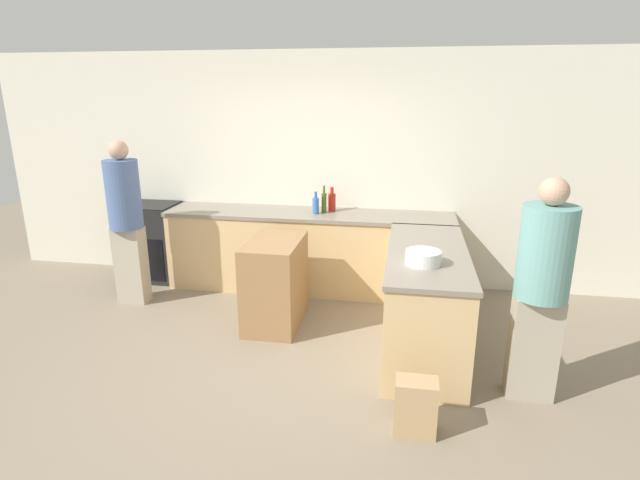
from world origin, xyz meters
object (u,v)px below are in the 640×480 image
at_px(island_table, 275,283).
at_px(water_bottle_blue, 316,205).
at_px(olive_oil_bottle, 324,202).
at_px(paper_bag, 416,406).
at_px(hot_sauce_bottle, 332,201).
at_px(person_at_peninsula, 542,285).
at_px(range_oven, 152,241).
at_px(person_by_range, 126,217).
at_px(mixing_bowl, 423,258).

xyz_separation_m(island_table, water_bottle_blue, (0.24, 0.93, 0.59)).
bearing_deg(olive_oil_bottle, paper_bag, -67.05).
distance_m(hot_sauce_bottle, paper_bag, 2.88).
distance_m(person_at_peninsula, paper_bag, 1.27).
bearing_deg(olive_oil_bottle, range_oven, -179.93).
distance_m(person_by_range, person_at_peninsula, 4.08).
bearing_deg(mixing_bowl, range_oven, 153.46).
bearing_deg(water_bottle_blue, island_table, -104.52).
bearing_deg(person_at_peninsula, range_oven, 155.17).
distance_m(mixing_bowl, hot_sauce_bottle, 1.98).
relative_size(range_oven, water_bottle_blue, 3.71).
height_order(island_table, mixing_bowl, mixing_bowl).
relative_size(olive_oil_bottle, person_by_range, 0.17).
bearing_deg(olive_oil_bottle, island_table, -107.56).
bearing_deg(person_by_range, range_oven, 101.07).
bearing_deg(island_table, olive_oil_bottle, 72.44).
xyz_separation_m(mixing_bowl, water_bottle_blue, (-1.15, 1.53, 0.04)).
bearing_deg(mixing_bowl, island_table, 156.51).
relative_size(hot_sauce_bottle, person_at_peninsula, 0.16).
xyz_separation_m(mixing_bowl, person_at_peninsula, (0.84, -0.27, -0.07)).
xyz_separation_m(range_oven, water_bottle_blue, (2.08, -0.08, 0.56)).
bearing_deg(olive_oil_bottle, mixing_bowl, -56.39).
height_order(olive_oil_bottle, paper_bag, olive_oil_bottle).
xyz_separation_m(water_bottle_blue, hot_sauce_bottle, (0.16, 0.18, 0.01)).
distance_m(mixing_bowl, person_by_range, 3.20).
bearing_deg(person_at_peninsula, person_by_range, 163.92).
xyz_separation_m(water_bottle_blue, paper_bag, (1.13, -2.40, -0.82)).
distance_m(range_oven, olive_oil_bottle, 2.23).
distance_m(mixing_bowl, water_bottle_blue, 1.92).
relative_size(range_oven, person_by_range, 0.53).
relative_size(range_oven, paper_bag, 2.36).
distance_m(island_table, water_bottle_blue, 1.12).
height_order(range_oven, island_table, range_oven).
height_order(person_by_range, paper_bag, person_by_range).
xyz_separation_m(range_oven, person_by_range, (0.15, -0.75, 0.50)).
height_order(person_at_peninsula, paper_bag, person_at_peninsula).
xyz_separation_m(island_table, person_by_range, (-1.69, 0.26, 0.53)).
distance_m(mixing_bowl, paper_bag, 1.16).
distance_m(water_bottle_blue, olive_oil_bottle, 0.12).
xyz_separation_m(island_table, olive_oil_bottle, (0.32, 1.01, 0.61)).
relative_size(island_table, paper_bag, 2.18).
distance_m(island_table, mixing_bowl, 1.61).
xyz_separation_m(range_oven, olive_oil_bottle, (2.16, 0.00, 0.58)).
xyz_separation_m(island_table, paper_bag, (1.37, -1.47, -0.23)).
bearing_deg(mixing_bowl, olive_oil_bottle, 123.61).
height_order(olive_oil_bottle, person_by_range, person_by_range).
distance_m(range_oven, paper_bag, 4.06).
relative_size(olive_oil_bottle, person_at_peninsula, 0.18).
height_order(range_oven, hot_sauce_bottle, hot_sauce_bottle).
distance_m(island_table, person_by_range, 1.79).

